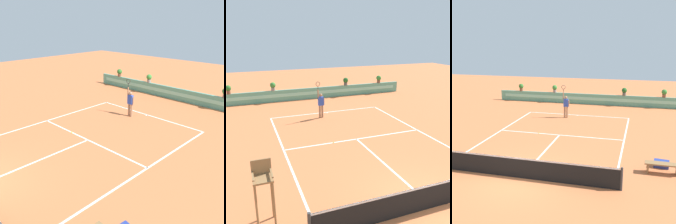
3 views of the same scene
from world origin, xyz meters
The scene contains 11 objects.
ground_plane centered at (0.00, 6.00, 0.00)m, with size 60.00×60.00×0.00m, color #C66B3D.
court_lines centered at (0.00, 6.72, 0.00)m, with size 8.32×11.94×0.01m.
net centered at (0.00, 0.00, 0.51)m, with size 8.92×0.10×1.00m.
back_wall_barrier centered at (0.00, 16.39, 0.50)m, with size 18.00×0.21×1.00m.
umpire_chair centered at (-5.50, 1.26, 1.34)m, with size 0.60×0.60×2.14m.
tennis_player centered at (-0.73, 10.84, 1.05)m, with size 0.62×0.26×2.58m.
tennis_ball_near_baseline centered at (-1.40, 6.36, 0.03)m, with size 0.07×0.07×0.07m, color #CCE033.
potted_plant_far_left centered at (-6.84, 16.39, 1.41)m, with size 0.48×0.48×0.72m.
potted_plant_right centered at (3.41, 16.39, 1.41)m, with size 0.48×0.48×0.72m.
potted_plant_left centered at (-3.30, 16.39, 1.41)m, with size 0.48×0.48×0.72m.
potted_plant_far_right centered at (6.93, 16.39, 1.41)m, with size 0.48×0.48×0.72m.
Camera 2 is at (-5.80, -5.96, 5.81)m, focal length 41.70 mm.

